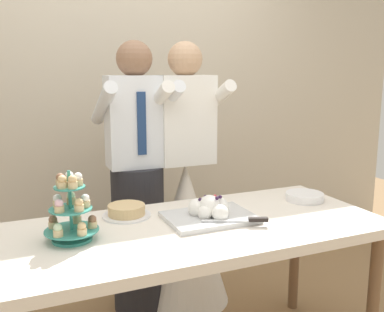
{
  "coord_description": "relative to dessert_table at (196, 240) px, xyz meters",
  "views": [
    {
      "loc": [
        -0.81,
        -1.81,
        1.49
      ],
      "look_at": [
        0.04,
        0.15,
        1.07
      ],
      "focal_mm": 41.5,
      "sensor_mm": 36.0,
      "label": 1
    }
  ],
  "objects": [
    {
      "name": "person_groom",
      "position": [
        -0.07,
        0.71,
        0.05
      ],
      "size": [
        0.47,
        0.5,
        1.66
      ],
      "color": "#232328",
      "rests_on": "ground_plane"
    },
    {
      "name": "person_bride",
      "position": [
        0.23,
        0.69,
        -0.12
      ],
      "size": [
        0.56,
        0.56,
        1.66
      ],
      "color": "white",
      "rests_on": "ground_plane"
    },
    {
      "name": "plate_stack",
      "position": [
        0.72,
        0.12,
        0.1
      ],
      "size": [
        0.21,
        0.21,
        0.04
      ],
      "color": "white",
      "rests_on": "dessert_table"
    },
    {
      "name": "round_cake",
      "position": [
        -0.27,
        0.25,
        0.1
      ],
      "size": [
        0.24,
        0.24,
        0.06
      ],
      "color": "white",
      "rests_on": "dessert_table"
    },
    {
      "name": "cupcake_stand",
      "position": [
        -0.56,
        0.04,
        0.2
      ],
      "size": [
        0.23,
        0.23,
        0.31
      ],
      "color": "teal",
      "rests_on": "dessert_table"
    },
    {
      "name": "main_cake_tray",
      "position": [
        0.09,
        0.04,
        0.11
      ],
      "size": [
        0.42,
        0.36,
        0.13
      ],
      "color": "silver",
      "rests_on": "dessert_table"
    },
    {
      "name": "dessert_table",
      "position": [
        0.0,
        0.0,
        0.0
      ],
      "size": [
        1.8,
        0.8,
        0.78
      ],
      "color": "silver",
      "rests_on": "ground_plane"
    },
    {
      "name": "rear_wall",
      "position": [
        0.0,
        1.46,
        0.75
      ],
      "size": [
        5.2,
        0.1,
        2.9
      ],
      "primitive_type": "cube",
      "color": "beige",
      "rests_on": "ground_plane"
    }
  ]
}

